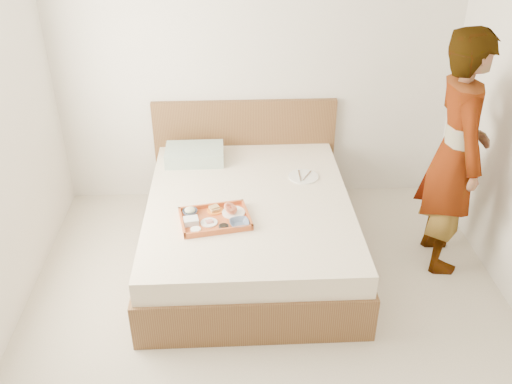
{
  "coord_description": "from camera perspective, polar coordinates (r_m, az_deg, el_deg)",
  "views": [
    {
      "loc": [
        -0.23,
        -2.61,
        2.75
      ],
      "look_at": [
        -0.06,
        0.9,
        0.65
      ],
      "focal_mm": 38.68,
      "sensor_mm": 36.0,
      "label": 1
    }
  ],
  "objects": [
    {
      "name": "person",
      "position": [
        4.27,
        19.94,
        3.67
      ],
      "size": [
        0.49,
        0.7,
        1.86
      ],
      "primitive_type": "imported",
      "rotation": [
        0.0,
        0.0,
        1.51
      ],
      "color": "white",
      "rests_on": "ground"
    },
    {
      "name": "tray",
      "position": [
        3.98,
        -4.26,
        -2.75
      ],
      "size": [
        0.55,
        0.44,
        0.04
      ],
      "primitive_type": "cube",
      "rotation": [
        0.0,
        0.0,
        0.18
      ],
      "color": "#C4582A",
      "rests_on": "bed"
    },
    {
      "name": "wall_back",
      "position": [
        4.84,
        0.04,
        13.42
      ],
      "size": [
        3.5,
        0.01,
        2.6
      ],
      "primitive_type": "cube",
      "color": "silver",
      "rests_on": "ground"
    },
    {
      "name": "dinner_plate",
      "position": [
        4.55,
        4.92,
        1.6
      ],
      "size": [
        0.31,
        0.31,
        0.01
      ],
      "primitive_type": "cylinder",
      "rotation": [
        0.0,
        0.0,
        -0.33
      ],
      "color": "white",
      "rests_on": "bed"
    },
    {
      "name": "prawn_plate",
      "position": [
        4.04,
        -2.33,
        -2.13
      ],
      "size": [
        0.2,
        0.2,
        0.01
      ],
      "primitive_type": "cylinder",
      "rotation": [
        0.0,
        0.0,
        0.18
      ],
      "color": "white",
      "rests_on": "tray"
    },
    {
      "name": "pillow",
      "position": [
        4.8,
        -6.36,
        3.9
      ],
      "size": [
        0.5,
        0.34,
        0.12
      ],
      "primitive_type": "cube",
      "rotation": [
        0.0,
        0.0,
        0.01
      ],
      "color": "#A9BAAD",
      "rests_on": "bed"
    },
    {
      "name": "salad_bowl",
      "position": [
        4.05,
        -6.83,
        -2.09
      ],
      "size": [
        0.13,
        0.13,
        0.03
      ],
      "primitive_type": "imported",
      "rotation": [
        0.0,
        0.0,
        0.18
      ],
      "color": "#152642",
      "rests_on": "tray"
    },
    {
      "name": "plastic_tub",
      "position": [
        3.94,
        -6.73,
        -3.0
      ],
      "size": [
        0.12,
        0.1,
        0.04
      ],
      "primitive_type": "cube",
      "rotation": [
        0.0,
        0.0,
        0.18
      ],
      "color": "silver",
      "rests_on": "tray"
    },
    {
      "name": "sauce_dish",
      "position": [
        3.87,
        -3.36,
        -3.65
      ],
      "size": [
        0.08,
        0.08,
        0.03
      ],
      "primitive_type": "cylinder",
      "rotation": [
        0.0,
        0.0,
        0.18
      ],
      "color": "black",
      "rests_on": "tray"
    },
    {
      "name": "bed",
      "position": [
        4.38,
        -0.72,
        -3.67
      ],
      "size": [
        1.65,
        2.0,
        0.53
      ],
      "primitive_type": "cube",
      "color": "brown",
      "rests_on": "ground"
    },
    {
      "name": "ground",
      "position": [
        3.8,
        1.58,
        -15.55
      ],
      "size": [
        3.5,
        4.0,
        0.01
      ],
      "primitive_type": "cube",
      "color": "beige",
      "rests_on": "ground"
    },
    {
      "name": "headboard",
      "position": [
        5.11,
        -1.15,
        4.44
      ],
      "size": [
        1.65,
        0.06,
        0.95
      ],
      "primitive_type": "cube",
      "color": "brown",
      "rests_on": "ground"
    },
    {
      "name": "cheese_round",
      "position": [
        3.86,
        -6.26,
        -3.95
      ],
      "size": [
        0.08,
        0.08,
        0.02
      ],
      "primitive_type": "cylinder",
      "rotation": [
        0.0,
        0.0,
        0.18
      ],
      "color": "white",
      "rests_on": "tray"
    },
    {
      "name": "bread_plate",
      "position": [
        4.08,
        -4.27,
        -1.93
      ],
      "size": [
        0.14,
        0.14,
        0.01
      ],
      "primitive_type": "cylinder",
      "rotation": [
        0.0,
        0.0,
        0.18
      ],
      "color": "orange",
      "rests_on": "tray"
    },
    {
      "name": "meat_plate",
      "position": [
        3.95,
        -4.88,
        -3.17
      ],
      "size": [
        0.14,
        0.14,
        0.01
      ],
      "primitive_type": "cylinder",
      "rotation": [
        0.0,
        0.0,
        0.18
      ],
      "color": "white",
      "rests_on": "tray"
    },
    {
      "name": "navy_bowl_big",
      "position": [
        3.9,
        -1.73,
        -3.25
      ],
      "size": [
        0.16,
        0.16,
        0.03
      ],
      "primitive_type": "imported",
      "rotation": [
        0.0,
        0.0,
        0.18
      ],
      "color": "#152642",
      "rests_on": "tray"
    }
  ]
}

